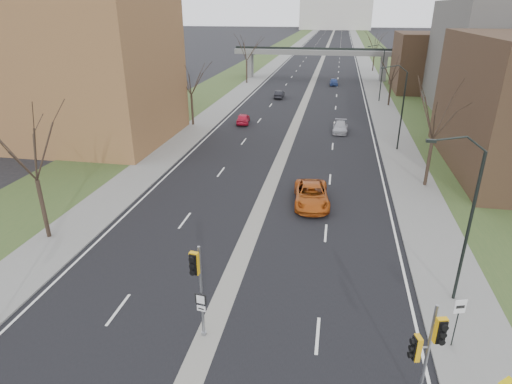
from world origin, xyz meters
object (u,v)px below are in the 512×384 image
(signal_pole_median, at_px, (198,279))
(signal_pole_right, at_px, (428,345))
(speed_limit_sign, at_px, (458,314))
(car_right_far, at_px, (334,82))
(car_right_near, at_px, (311,195))
(car_left_near, at_px, (243,118))
(car_left_far, at_px, (279,94))
(car_right_mid, at_px, (340,127))

(signal_pole_median, height_order, signal_pole_right, signal_pole_median)
(speed_limit_sign, height_order, car_right_far, speed_limit_sign)
(signal_pole_median, distance_m, signal_pole_right, 9.35)
(car_right_near, bearing_deg, car_left_near, 107.87)
(speed_limit_sign, height_order, car_left_far, speed_limit_sign)
(car_right_near, relative_size, car_right_far, 1.44)
(car_left_near, xyz_separation_m, car_right_far, (11.07, 32.73, -0.01))
(car_left_near, bearing_deg, speed_limit_sign, 107.90)
(car_right_mid, bearing_deg, car_right_near, -94.24)
(signal_pole_median, height_order, speed_limit_sign, signal_pole_median)
(signal_pole_median, height_order, car_left_near, signal_pole_median)
(signal_pole_median, xyz_separation_m, car_right_mid, (5.99, 37.38, -2.69))
(signal_pole_right, bearing_deg, speed_limit_sign, 43.88)
(car_left_near, relative_size, car_left_far, 1.06)
(car_left_far, relative_size, car_right_mid, 0.88)
(car_right_near, bearing_deg, car_right_mid, 78.47)
(car_left_far, bearing_deg, car_right_mid, 117.70)
(signal_pole_right, height_order, car_right_far, signal_pole_right)
(signal_pole_median, height_order, car_right_far, signal_pole_median)
(car_right_near, bearing_deg, car_right_far, 83.29)
(car_right_far, bearing_deg, speed_limit_sign, -87.21)
(signal_pole_median, bearing_deg, car_right_mid, 88.76)
(signal_pole_right, relative_size, car_right_near, 0.83)
(car_left_far, bearing_deg, car_right_near, 101.60)
(speed_limit_sign, bearing_deg, signal_pole_right, -138.31)
(car_left_far, bearing_deg, speed_limit_sign, 105.93)
(speed_limit_sign, relative_size, car_left_near, 0.63)
(signal_pole_median, bearing_deg, car_left_far, 102.09)
(car_left_far, xyz_separation_m, car_right_mid, (10.21, -19.85, 0.00))
(car_left_near, height_order, car_right_far, car_left_near)
(signal_pole_right, relative_size, car_left_near, 1.17)
(car_right_near, distance_m, car_right_far, 56.33)
(car_left_far, height_order, car_right_mid, car_right_mid)
(signal_pole_right, bearing_deg, car_right_near, 90.32)
(car_left_near, bearing_deg, signal_pole_median, 92.20)
(signal_pole_right, distance_m, car_left_far, 60.74)
(car_right_mid, bearing_deg, car_left_far, 118.36)
(signal_pole_right, bearing_deg, car_left_near, 94.79)
(car_right_near, bearing_deg, car_left_far, 94.97)
(car_left_far, bearing_deg, signal_pole_right, 103.19)
(signal_pole_right, xyz_separation_m, car_right_far, (-4.64, 74.00, -2.36))
(car_right_near, distance_m, car_right_mid, 21.78)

